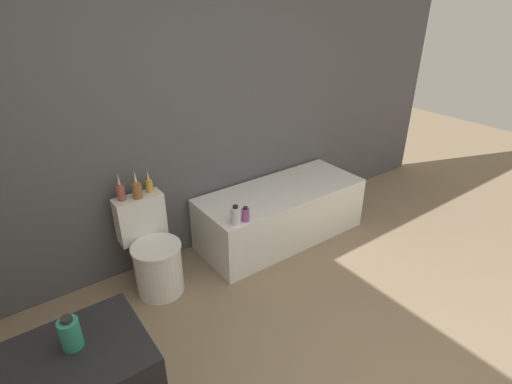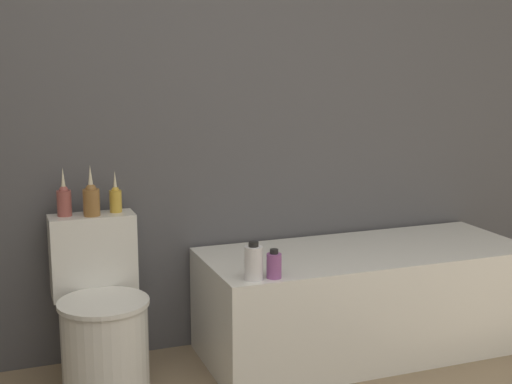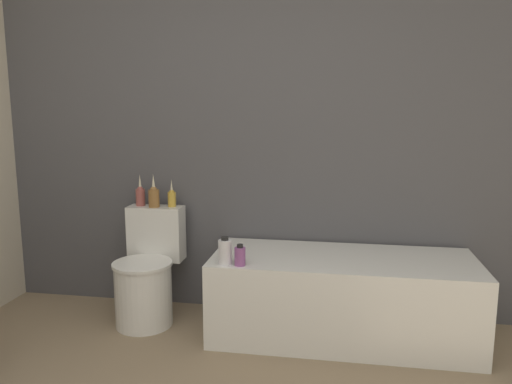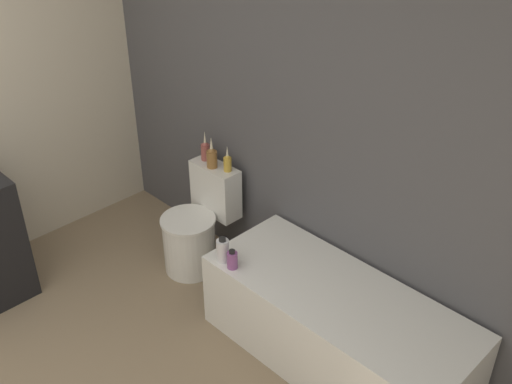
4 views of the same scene
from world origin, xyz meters
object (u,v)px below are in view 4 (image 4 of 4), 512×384
(shampoo_bottle_tall, at_px, (223,250))
(toilet, at_px, (197,229))
(bathtub, at_px, (336,327))
(vase_silver, at_px, (212,157))
(vase_bronze, at_px, (227,162))
(shampoo_bottle_short, at_px, (232,260))
(vase_gold, at_px, (205,150))

(shampoo_bottle_tall, bearing_deg, toilet, 154.80)
(bathtub, height_order, vase_silver, vase_silver)
(vase_bronze, distance_m, shampoo_bottle_short, 0.80)
(vase_silver, xyz_separation_m, shampoo_bottle_tall, (0.61, -0.45, -0.23))
(bathtub, xyz_separation_m, shampoo_bottle_short, (-0.60, -0.27, 0.31))
(vase_silver, relative_size, shampoo_bottle_tall, 1.39)
(shampoo_bottle_short, bearing_deg, vase_bronze, 139.19)
(bathtub, xyz_separation_m, vase_gold, (-1.41, 0.23, 0.56))
(vase_gold, distance_m, vase_silver, 0.12)
(bathtub, relative_size, vase_silver, 7.02)
(vase_gold, xyz_separation_m, vase_bronze, (0.23, 0.00, -0.01))
(vase_gold, height_order, vase_silver, vase_silver)
(bathtub, relative_size, vase_bronze, 8.46)
(bathtub, distance_m, shampoo_bottle_tall, 0.81)
(vase_silver, height_order, shampoo_bottle_short, vase_silver)
(shampoo_bottle_tall, relative_size, shampoo_bottle_short, 1.30)
(vase_silver, bearing_deg, toilet, -90.00)
(bathtub, bearing_deg, vase_gold, 170.52)
(vase_gold, distance_m, shampoo_bottle_tall, 0.90)
(vase_silver, relative_size, vase_bronze, 1.21)
(bathtub, height_order, shampoo_bottle_short, shampoo_bottle_short)
(bathtub, xyz_separation_m, toilet, (-1.29, 0.02, 0.05))
(vase_gold, relative_size, vase_silver, 0.95)
(vase_gold, height_order, vase_bronze, vase_gold)
(vase_gold, bearing_deg, vase_bronze, 0.15)
(vase_gold, xyz_separation_m, shampoo_bottle_short, (0.81, -0.50, -0.25))
(vase_bronze, bearing_deg, vase_silver, -160.28)
(vase_bronze, xyz_separation_m, shampoo_bottle_tall, (0.49, -0.50, -0.22))
(vase_gold, bearing_deg, bathtub, -9.48)
(bathtub, height_order, shampoo_bottle_tall, shampoo_bottle_tall)
(toilet, xyz_separation_m, shampoo_bottle_short, (0.70, -0.29, 0.26))
(toilet, xyz_separation_m, shampoo_bottle_tall, (0.61, -0.28, 0.28))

